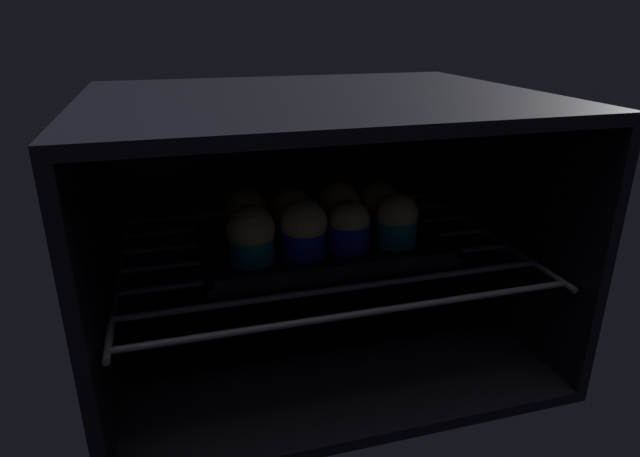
# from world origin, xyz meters

# --- Properties ---
(oven_cavity) EXTENTS (0.59, 0.47, 0.37)m
(oven_cavity) POSITION_xyz_m (0.00, 0.26, 0.17)
(oven_cavity) COLOR black
(oven_cavity) RESTS_ON ground
(oven_rack) EXTENTS (0.55, 0.42, 0.01)m
(oven_rack) POSITION_xyz_m (0.00, 0.22, 0.14)
(oven_rack) COLOR #42424C
(oven_rack) RESTS_ON oven_cavity
(baking_tray) EXTENTS (0.33, 0.20, 0.02)m
(baking_tray) POSITION_xyz_m (0.00, 0.20, 0.15)
(baking_tray) COLOR black
(baking_tray) RESTS_ON oven_rack
(muffin_row0_col0) EXTENTS (0.06, 0.06, 0.08)m
(muffin_row0_col0) POSITION_xyz_m (-0.10, 0.17, 0.19)
(muffin_row0_col0) COLOR #0C8C84
(muffin_row0_col0) RESTS_ON baking_tray
(muffin_row0_col1) EXTENTS (0.06, 0.06, 0.08)m
(muffin_row0_col1) POSITION_xyz_m (-0.03, 0.17, 0.19)
(muffin_row0_col1) COLOR #1928B7
(muffin_row0_col1) RESTS_ON baking_tray
(muffin_row0_col2) EXTENTS (0.06, 0.06, 0.07)m
(muffin_row0_col2) POSITION_xyz_m (0.03, 0.17, 0.19)
(muffin_row0_col2) COLOR #1928B7
(muffin_row0_col2) RESTS_ON baking_tray
(muffin_row0_col3) EXTENTS (0.06, 0.06, 0.07)m
(muffin_row0_col3) POSITION_xyz_m (0.10, 0.17, 0.19)
(muffin_row0_col3) COLOR #0C8C84
(muffin_row0_col3) RESTS_ON baking_tray
(muffin_row1_col0) EXTENTS (0.06, 0.06, 0.08)m
(muffin_row1_col0) POSITION_xyz_m (-0.10, 0.24, 0.19)
(muffin_row1_col0) COLOR #1928B7
(muffin_row1_col0) RESTS_ON baking_tray
(muffin_row1_col1) EXTENTS (0.06, 0.06, 0.07)m
(muffin_row1_col1) POSITION_xyz_m (-0.03, 0.23, 0.19)
(muffin_row1_col1) COLOR #0C8C84
(muffin_row1_col1) RESTS_ON baking_tray
(muffin_row1_col2) EXTENTS (0.06, 0.06, 0.08)m
(muffin_row1_col2) POSITION_xyz_m (0.04, 0.23, 0.19)
(muffin_row1_col2) COLOR silver
(muffin_row1_col2) RESTS_ON baking_tray
(muffin_row1_col3) EXTENTS (0.06, 0.06, 0.07)m
(muffin_row1_col3) POSITION_xyz_m (0.10, 0.23, 0.19)
(muffin_row1_col3) COLOR #1928B7
(muffin_row1_col3) RESTS_ON baking_tray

